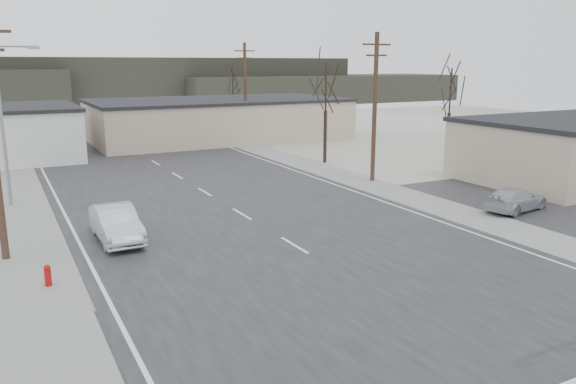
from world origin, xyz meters
name	(u,v)px	position (x,y,z in m)	size (l,w,h in m)	color
ground	(411,316)	(0.00, 0.00, 0.00)	(140.00, 140.00, 0.00)	silver
main_road	(235,210)	(0.00, 15.00, 0.02)	(18.00, 110.00, 0.05)	black
cross_road	(411,315)	(0.00, 0.00, 0.02)	(90.00, 10.00, 0.04)	black
sidewalk_left	(20,212)	(-10.60, 20.00, 0.03)	(3.00, 90.00, 0.06)	gray
sidewalk_right	(345,177)	(10.60, 20.00, 0.03)	(3.00, 90.00, 0.06)	gray
fire_hydrant	(48,276)	(-10.20, 8.00, 0.45)	(0.24, 0.24, 0.87)	#A50C0C
building_right_far	(218,119)	(10.00, 44.00, 2.15)	(26.30, 14.30, 4.30)	#BEAB91
building_lot	(572,149)	(24.00, 12.00, 2.16)	(14.30, 10.30, 4.30)	#BEAB91
upole_right_a	(375,105)	(11.50, 18.00, 5.22)	(2.20, 0.30, 10.00)	#4D3224
upole_right_b	(245,91)	(11.50, 40.00, 5.22)	(2.20, 0.30, 10.00)	#4D3224
streetlight_main	(5,117)	(-10.80, 22.00, 5.09)	(2.40, 0.25, 9.00)	gray
tree_right_mid	(326,90)	(12.50, 26.00, 5.93)	(3.74, 3.74, 8.33)	black
tree_right_far	(233,83)	(15.00, 52.00, 5.58)	(3.52, 3.52, 7.84)	black
tree_lot	(450,93)	(22.00, 22.00, 5.58)	(3.52, 3.52, 7.84)	black
hill_center	(146,82)	(15.00, 96.00, 4.50)	(80.00, 18.00, 9.00)	#333026
hill_right	(320,89)	(50.00, 90.00, 2.75)	(60.00, 18.00, 5.50)	#333026
sedan_crossing	(116,223)	(-6.88, 12.46, 0.84)	(1.67, 4.80, 1.58)	#B3B9BF
car_far_a	(108,130)	(-0.24, 51.76, 0.76)	(1.99, 4.91, 1.42)	black
car_far_b	(67,125)	(-3.77, 58.33, 0.79)	(1.75, 4.35, 1.48)	black
car_parked_dark_a	(559,184)	(19.29, 9.24, 0.69)	(1.55, 3.86, 1.31)	black
car_parked_silver	(515,199)	(13.69, 7.72, 0.67)	(1.78, 4.37, 1.27)	#A3A8AE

